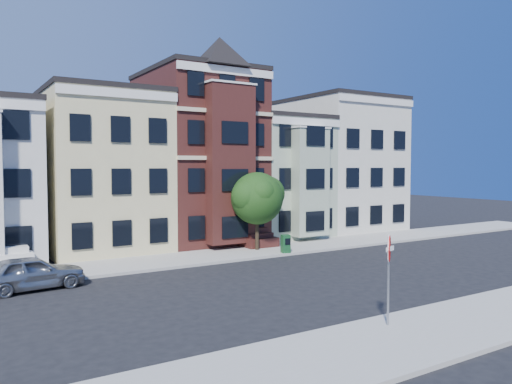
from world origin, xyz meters
TOP-DOWN VIEW (x-y plane):
  - ground at (0.00, 0.00)m, footprint 120.00×120.00m
  - far_sidewalk at (0.00, 8.00)m, footprint 60.00×4.00m
  - near_sidewalk at (0.00, -8.00)m, footprint 60.00×4.00m
  - house_yellow at (-7.00, 14.50)m, footprint 7.00×9.00m
  - house_brown at (0.00, 14.50)m, footprint 7.00×9.00m
  - house_green at (6.50, 14.50)m, footprint 6.00×9.00m
  - house_cream at (13.50, 14.50)m, footprint 8.00×9.00m
  - street_tree at (1.16, 8.18)m, footprint 6.07×6.07m
  - parked_car at (-12.52, 5.20)m, footprint 4.71×2.31m
  - newspaper_box at (2.05, 6.30)m, footprint 0.59×0.55m
  - stop_sign at (-3.14, -6.94)m, footprint 0.95×0.40m

SIDE VIEW (x-z plane):
  - ground at x=0.00m, z-range 0.00..0.00m
  - far_sidewalk at x=0.00m, z-range 0.00..0.15m
  - near_sidewalk at x=0.00m, z-range 0.00..0.15m
  - newspaper_box at x=2.05m, z-range 0.15..1.26m
  - parked_car at x=-12.52m, z-range 0.00..1.55m
  - stop_sign at x=-3.14m, z-range 0.15..3.60m
  - street_tree at x=1.16m, z-range 0.15..6.27m
  - house_green at x=6.50m, z-range 0.00..9.00m
  - house_yellow at x=-7.00m, z-range 0.00..10.00m
  - house_cream at x=13.50m, z-range 0.00..11.00m
  - house_brown at x=0.00m, z-range 0.00..12.00m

